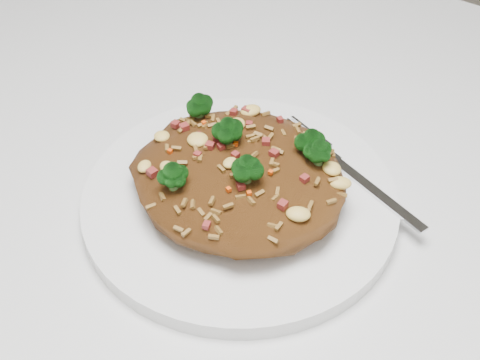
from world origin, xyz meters
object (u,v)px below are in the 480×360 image
fried_rice (240,169)px  fork (355,176)px  dining_table (260,272)px  plate (240,200)px

fried_rice → fork: size_ratio=1.07×
dining_table → plate: 0.10m
dining_table → plate: plate is taller
plate → dining_table: bearing=50.9°
fork → fried_rice: bearing=-116.0°
plate → fork: fork is taller
fried_rice → plate: bearing=-85.5°
dining_table → fork: bearing=44.1°
dining_table → fried_rice: bearing=-130.0°
plate → fried_rice: size_ratio=1.47×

